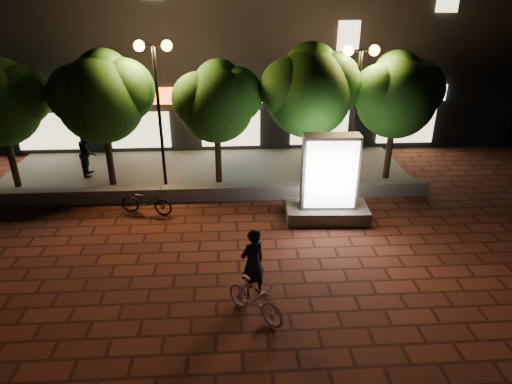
{
  "coord_description": "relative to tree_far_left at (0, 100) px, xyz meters",
  "views": [
    {
      "loc": [
        0.98,
        -10.21,
        6.79
      ],
      "look_at": [
        1.68,
        1.5,
        1.38
      ],
      "focal_mm": 31.01,
      "sensor_mm": 36.0,
      "label": 1
    }
  ],
  "objects": [
    {
      "name": "tree_far_left",
      "position": [
        0.0,
        0.0,
        0.0
      ],
      "size": [
        3.36,
        2.8,
        4.63
      ],
      "color": "black",
      "rests_on": "sidewalk"
    },
    {
      "name": "retaining_wall",
      "position": [
        6.95,
        -1.46,
        -3.04
      ],
      "size": [
        16.0,
        0.45,
        0.5
      ],
      "primitive_type": "cube",
      "color": "slate",
      "rests_on": "ground"
    },
    {
      "name": "sidewalk",
      "position": [
        6.95,
        1.04,
        -3.25
      ],
      "size": [
        16.0,
        5.0,
        0.08
      ],
      "primitive_type": "cube",
      "color": "slate",
      "rests_on": "ground"
    },
    {
      "name": "tree_far_right",
      "position": [
        14.0,
        0.0,
        0.08
      ],
      "size": [
        3.48,
        2.9,
        4.76
      ],
      "color": "black",
      "rests_on": "sidewalk"
    },
    {
      "name": "street_lamp_left",
      "position": [
        5.45,
        -0.26,
        0.74
      ],
      "size": [
        1.26,
        0.36,
        5.18
      ],
      "color": "black",
      "rests_on": "sidewalk"
    },
    {
      "name": "pedestrian",
      "position": [
        2.36,
        0.94,
        -2.3
      ],
      "size": [
        0.76,
        0.94,
        1.83
      ],
      "primitive_type": "imported",
      "rotation": [
        0.0,
        0.0,
        1.65
      ],
      "color": "black",
      "rests_on": "sidewalk"
    },
    {
      "name": "building_block",
      "position": [
        6.94,
        7.53,
        1.7
      ],
      "size": [
        28.0,
        8.12,
        11.3
      ],
      "color": "black",
      "rests_on": "ground"
    },
    {
      "name": "ground",
      "position": [
        6.95,
        -5.46,
        -3.29
      ],
      "size": [
        80.0,
        80.0,
        0.0
      ],
      "primitive_type": "plane",
      "color": "#5E291D",
      "rests_on": "ground"
    },
    {
      "name": "tree_left",
      "position": [
        3.5,
        0.0,
        0.15
      ],
      "size": [
        3.6,
        3.0,
        4.89
      ],
      "color": "black",
      "rests_on": "sidewalk"
    },
    {
      "name": "rider",
      "position": [
        8.37,
        -6.92,
        -2.39
      ],
      "size": [
        0.79,
        0.72,
        1.81
      ],
      "primitive_type": "imported",
      "rotation": [
        0.0,
        0.0,
        3.7
      ],
      "color": "black",
      "rests_on": "ground"
    },
    {
      "name": "tree_mid",
      "position": [
        7.5,
        -0.0,
        -0.08
      ],
      "size": [
        3.24,
        2.7,
        4.5
      ],
      "color": "black",
      "rests_on": "sidewalk"
    },
    {
      "name": "scooter_pink",
      "position": [
        8.38,
        -7.73,
        -2.81
      ],
      "size": [
        1.47,
        1.47,
        0.97
      ],
      "primitive_type": "imported",
      "rotation": [
        0.0,
        0.0,
        0.78
      ],
      "color": "#BD7E97",
      "rests_on": "ground"
    },
    {
      "name": "street_lamp_right",
      "position": [
        12.45,
        -0.26,
        0.6
      ],
      "size": [
        1.26,
        0.36,
        4.98
      ],
      "color": "black",
      "rests_on": "sidewalk"
    },
    {
      "name": "tree_right",
      "position": [
        10.8,
        0.0,
        0.27
      ],
      "size": [
        3.72,
        3.1,
        5.07
      ],
      "color": "black",
      "rests_on": "sidewalk"
    },
    {
      "name": "ad_kiosk",
      "position": [
        10.97,
        -3.13,
        -2.15
      ],
      "size": [
        2.67,
        1.44,
        2.82
      ],
      "color": "slate",
      "rests_on": "ground"
    },
    {
      "name": "scooter_parked",
      "position": [
        5.12,
        -2.46,
        -2.83
      ],
      "size": [
        1.86,
        1.05,
        0.93
      ],
      "primitive_type": "imported",
      "rotation": [
        0.0,
        0.0,
        1.31
      ],
      "color": "black",
      "rests_on": "ground"
    }
  ]
}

